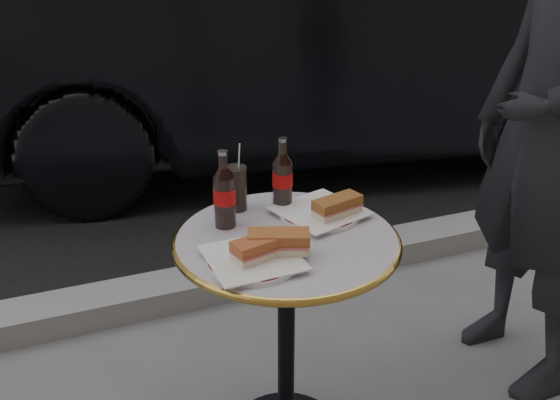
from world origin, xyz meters
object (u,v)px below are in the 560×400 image
object	(u,v)px
plate_right	(320,213)
plate_left	(253,260)
cola_glass	(236,188)
cola_bottle_left	(224,189)
pedestrian	(558,133)
bistro_table	(286,346)
cola_bottle_right	(283,173)
parked_car	(316,40)

from	to	relation	value
plate_right	plate_left	bearing A→B (deg)	-145.30
plate_right	cola_glass	distance (m)	0.26
cola_bottle_left	pedestrian	world-z (taller)	pedestrian
bistro_table	plate_left	bearing A→B (deg)	-142.81
cola_bottle_left	bistro_table	bearing A→B (deg)	-42.21
cola_bottle_right	pedestrian	world-z (taller)	pedestrian
plate_right	parked_car	size ratio (longest dim) A/B	0.05
plate_left	plate_right	size ratio (longest dim) A/B	1.00
plate_right	cola_bottle_right	size ratio (longest dim) A/B	1.08
parked_car	pedestrian	bearing A→B (deg)	-175.50
bistro_table	parked_car	xyz separation A→B (m)	(1.16, 2.36, 0.42)
pedestrian	parked_car	bearing A→B (deg)	175.80
bistro_table	cola_bottle_left	size ratio (longest dim) A/B	3.28
pedestrian	cola_bottle_right	bearing A→B (deg)	-98.29
cola_bottle_left	cola_bottle_right	size ratio (longest dim) A/B	1.03
plate_left	cola_bottle_right	bearing A→B (deg)	55.74
plate_right	cola_bottle_right	distance (m)	0.16
plate_left	parked_car	distance (m)	2.77
plate_right	cola_bottle_left	world-z (taller)	cola_bottle_left
parked_car	cola_bottle_right	bearing A→B (deg)	163.31
parked_car	pedestrian	world-z (taller)	pedestrian
cola_bottle_left	cola_glass	bearing A→B (deg)	56.33
bistro_table	plate_right	size ratio (longest dim) A/B	3.10
plate_right	parked_car	bearing A→B (deg)	65.81
bistro_table	cola_glass	distance (m)	0.49
cola_glass	parked_car	distance (m)	2.47
cola_glass	bistro_table	bearing A→B (deg)	-71.32
cola_bottle_left	cola_glass	xyz separation A→B (m)	(0.06, 0.09, -0.04)
cola_bottle_left	cola_glass	distance (m)	0.12
parked_car	plate_right	bearing A→B (deg)	165.90
cola_bottle_right	pedestrian	size ratio (longest dim) A/B	0.12
bistro_table	pedestrian	distance (m)	1.07
plate_left	parked_car	world-z (taller)	parked_car
cola_glass	cola_bottle_right	bearing A→B (deg)	-16.04
pedestrian	cola_glass	bearing A→B (deg)	-99.14
bistro_table	parked_car	world-z (taller)	parked_car
cola_glass	parked_car	bearing A→B (deg)	60.09
cola_bottle_right	cola_glass	bearing A→B (deg)	163.96
plate_left	pedestrian	bearing A→B (deg)	6.98
cola_bottle_right	cola_glass	distance (m)	0.14
cola_bottle_right	parked_car	distance (m)	2.44
bistro_table	parked_car	bearing A→B (deg)	63.84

